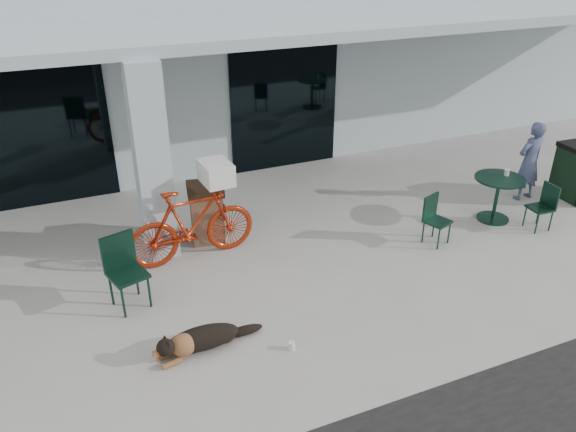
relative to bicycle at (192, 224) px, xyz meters
name	(u,v)px	position (x,y,z in m)	size (l,w,h in m)	color
ground	(303,308)	(1.06, -1.90, -0.62)	(80.00, 80.00, 0.00)	#AFACA5
building	(161,41)	(1.06, 6.60, 1.63)	(22.00, 7.00, 4.50)	silver
storefront_glass_left	(31,137)	(-2.14, 3.08, 0.73)	(2.80, 0.06, 2.70)	black
storefront_glass_right	(284,106)	(2.86, 3.08, 0.73)	(2.40, 0.06, 2.70)	black
column	(152,163)	(-0.44, 0.40, 0.94)	(0.50, 0.50, 3.12)	silver
overhang	(216,31)	(1.06, 1.70, 2.59)	(22.00, 2.80, 0.18)	silver
bicycle	(192,224)	(0.00, 0.00, 0.00)	(0.58, 2.05, 1.23)	#9D240C
laundry_basket	(216,173)	(0.45, 0.03, 0.79)	(0.58, 0.43, 0.34)	white
dog	(203,337)	(-0.45, -2.17, -0.44)	(1.07, 0.36, 0.36)	black
cup_near_dog	(292,346)	(0.57, -2.63, -0.56)	(0.09, 0.09, 0.11)	white
cafe_chair_near	(128,274)	(-1.14, -0.90, -0.09)	(0.48, 0.52, 1.06)	#102F23
cafe_table_far	(496,199)	(5.35, -0.82, -0.21)	(0.88, 0.88, 0.82)	#102F23
cafe_chair_far_a	(438,221)	(3.86, -1.11, -0.20)	(0.38, 0.41, 0.83)	#102F23
cafe_chair_far_b	(540,207)	(5.81, -1.39, -0.20)	(0.37, 0.41, 0.82)	#102F23
person	(530,161)	(6.50, -0.33, 0.16)	(0.57, 0.37, 1.55)	#424B6F
cup_on_table	(507,172)	(5.53, -0.77, 0.26)	(0.08, 0.08, 0.11)	white
trash_receptacle	(207,213)	(0.38, 0.52, -0.12)	(0.59, 0.59, 1.00)	brown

